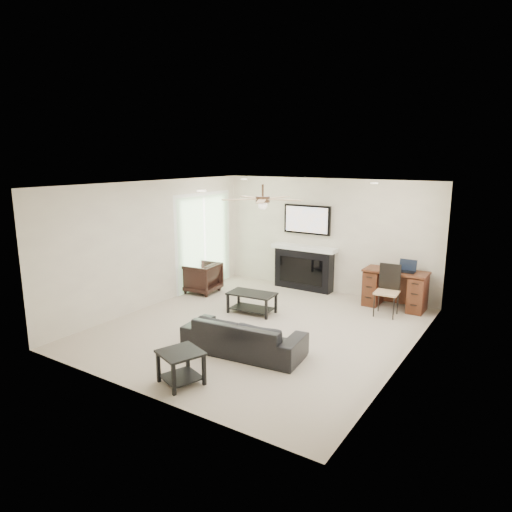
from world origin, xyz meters
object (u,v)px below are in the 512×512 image
object	(u,v)px
sofa	(244,336)
fireplace_unit	(304,248)
coffee_table	(252,303)
desk	(395,289)
armchair	(201,278)

from	to	relation	value
sofa	fireplace_unit	distance (m)	3.75
sofa	coffee_table	world-z (taller)	sofa
sofa	fireplace_unit	bearing A→B (deg)	-83.44
coffee_table	desk	bearing A→B (deg)	33.65
fireplace_unit	desk	size ratio (longest dim) A/B	1.57
sofa	coffee_table	size ratio (longest dim) A/B	2.07
coffee_table	sofa	bearing A→B (deg)	-66.13
coffee_table	fireplace_unit	bearing A→B (deg)	82.05
coffee_table	desk	distance (m)	2.86
desk	fireplace_unit	bearing A→B (deg)	174.77
fireplace_unit	sofa	bearing A→B (deg)	-77.24
fireplace_unit	desk	xyz separation A→B (m)	(2.13, -0.19, -0.57)
sofa	coffee_table	xyz separation A→B (m)	(-0.90, 1.60, -0.07)
armchair	sofa	bearing A→B (deg)	43.85
armchair	coffee_table	world-z (taller)	armchair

